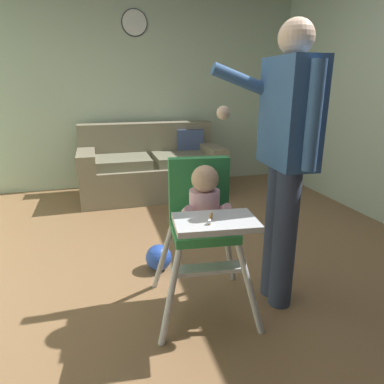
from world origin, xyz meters
TOP-DOWN VIEW (x-y plane):
  - ground at (0.00, 0.00)m, footprint 5.63×6.78m
  - wall_far at (0.00, 2.62)m, footprint 4.83×0.06m
  - couch at (-0.04, 2.10)m, footprint 1.71×0.86m
  - high_chair at (-0.12, -0.31)m, footprint 0.66×0.77m
  - adult_standing at (0.36, -0.35)m, footprint 0.51×0.51m
  - toy_ball at (-0.30, 0.21)m, footprint 0.19×0.19m
  - wall_clock at (-0.11, 2.58)m, footprint 0.32×0.04m

SIDE VIEW (x-z plane):
  - ground at x=0.00m, z-range -0.10..0.00m
  - toy_ball at x=-0.30m, z-range 0.00..0.19m
  - couch at x=-0.04m, z-range -0.10..0.76m
  - high_chair at x=-0.12m, z-range 0.17..1.09m
  - adult_standing at x=0.36m, z-range 0.11..1.76m
  - wall_far at x=0.00m, z-range 0.00..2.70m
  - wall_clock at x=-0.11m, z-range 1.89..2.20m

